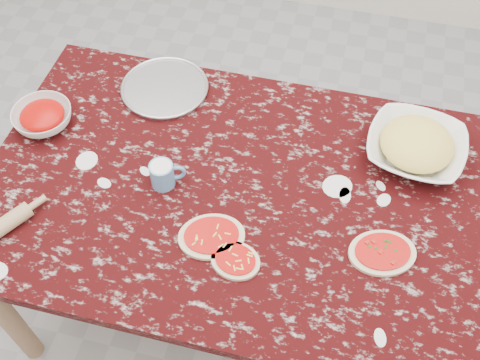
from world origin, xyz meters
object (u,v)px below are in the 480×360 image
worktable (240,205)px  cheese_bowl (415,148)px  pizza_tray (165,88)px  sauce_bowl (43,118)px  flour_mug (163,174)px

worktable → cheese_bowl: bearing=27.6°
pizza_tray → sauce_bowl: size_ratio=1.53×
pizza_tray → flour_mug: bearing=-71.6°
pizza_tray → cheese_bowl: 0.87m
worktable → flour_mug: bearing=-172.4°
worktable → flour_mug: size_ratio=15.04×
flour_mug → pizza_tray: bearing=108.4°
worktable → cheese_bowl: 0.58m
pizza_tray → flour_mug: flour_mug is taller
flour_mug → worktable: bearing=7.6°
sauce_bowl → worktable: bearing=-8.6°
pizza_tray → flour_mug: 0.41m
sauce_bowl → flour_mug: 0.49m
sauce_bowl → flour_mug: flour_mug is taller
pizza_tray → cheese_bowl: bearing=-6.2°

